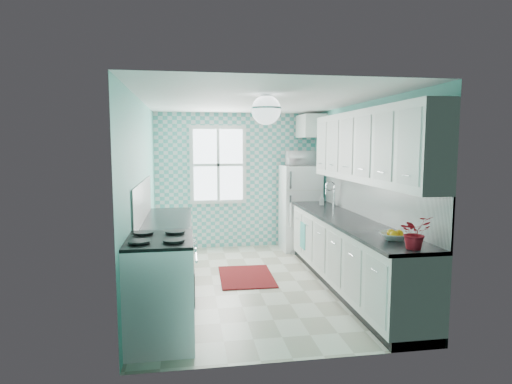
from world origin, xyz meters
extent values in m
cube|color=silver|center=(0.00, 0.00, -0.01)|extent=(3.00, 4.40, 0.02)
cube|color=white|center=(0.00, 0.00, 2.51)|extent=(3.00, 4.40, 0.02)
cube|color=#65C7B7|center=(0.00, 2.21, 1.25)|extent=(3.00, 0.02, 2.50)
cube|color=#65C7B7|center=(0.00, -2.21, 1.25)|extent=(3.00, 0.02, 2.50)
cube|color=#65C7B7|center=(-1.51, 0.00, 1.25)|extent=(0.02, 4.40, 2.50)
cube|color=#65C7B7|center=(1.51, 0.00, 1.25)|extent=(0.02, 4.40, 2.50)
cube|color=#58BBB3|center=(0.00, 2.19, 1.25)|extent=(3.00, 0.01, 2.50)
cube|color=white|center=(-0.35, 2.17, 1.55)|extent=(1.04, 0.05, 1.44)
cube|color=white|center=(-0.35, 2.15, 1.55)|extent=(0.90, 0.02, 1.30)
cube|color=white|center=(1.49, -0.40, 1.20)|extent=(0.02, 3.60, 0.51)
cube|color=white|center=(-1.49, -0.07, 1.20)|extent=(0.02, 2.15, 0.51)
cube|color=white|center=(1.33, -0.60, 1.90)|extent=(0.33, 3.20, 0.90)
cube|color=white|center=(1.30, 1.83, 2.25)|extent=(0.40, 0.74, 0.40)
cylinder|color=silver|center=(0.00, -0.80, 2.48)|extent=(0.14, 0.14, 0.04)
cylinder|color=silver|center=(0.00, -0.80, 2.41)|extent=(0.02, 0.02, 0.12)
sphere|color=white|center=(0.00, -0.80, 2.32)|extent=(0.34, 0.34, 0.34)
cube|color=white|center=(1.20, -0.40, 0.45)|extent=(0.60, 3.60, 0.90)
cube|color=black|center=(1.19, -0.40, 0.92)|extent=(0.63, 3.60, 0.04)
cube|color=white|center=(-1.20, -0.07, 0.45)|extent=(0.60, 2.15, 0.90)
cube|color=black|center=(-1.19, -0.07, 0.92)|extent=(0.63, 2.15, 0.04)
cube|color=silver|center=(1.11, 1.78, 0.77)|extent=(0.67, 0.64, 1.55)
cube|color=silver|center=(1.11, 1.46, 1.13)|extent=(0.66, 0.01, 0.02)
cube|color=silver|center=(0.84, 1.44, 1.31)|extent=(0.03, 0.03, 0.30)
cube|color=silver|center=(0.84, 1.44, 0.77)|extent=(0.03, 0.03, 0.54)
cube|color=white|center=(-1.20, -1.59, 0.51)|extent=(0.66, 0.84, 1.00)
cube|color=black|center=(-1.20, -1.59, 1.01)|extent=(0.66, 0.84, 0.03)
cube|color=black|center=(-0.86, -1.59, 0.58)|extent=(0.01, 0.55, 0.33)
cube|color=silver|center=(1.20, 0.74, 0.92)|extent=(0.54, 0.45, 0.12)
cylinder|color=silver|center=(1.39, 0.74, 1.12)|extent=(0.02, 0.02, 0.30)
torus|color=silver|center=(1.32, 0.74, 1.31)|extent=(0.16, 0.02, 0.16)
cube|color=maroon|center=(-0.09, 0.27, 0.01)|extent=(0.79, 1.11, 0.02)
cube|color=teal|center=(0.89, 0.75, 0.48)|extent=(0.04, 0.28, 0.41)
imported|color=white|center=(1.20, -1.65, 0.98)|extent=(0.37, 0.37, 0.07)
imported|color=#A61E20|center=(1.20, -2.05, 1.10)|extent=(0.33, 0.30, 0.32)
imported|color=#B0BBC7|center=(1.25, 0.94, 1.02)|extent=(0.09, 0.09, 0.16)
imported|color=white|center=(1.11, 1.78, 1.68)|extent=(0.49, 0.34, 0.27)
camera|label=1|loc=(-0.91, -5.72, 1.93)|focal=30.00mm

